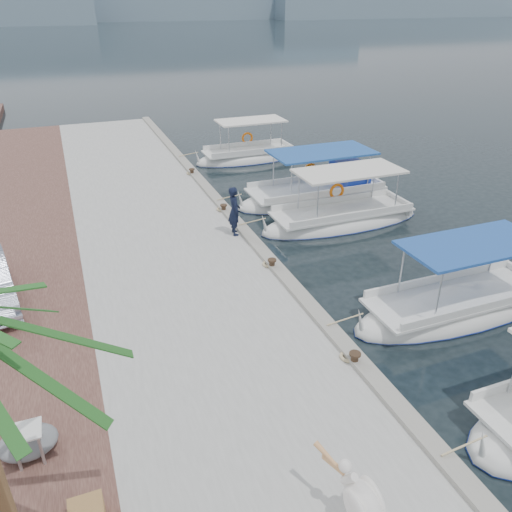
{
  "coord_description": "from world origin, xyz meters",
  "views": [
    {
      "loc": [
        -5.84,
        -11.28,
        8.2
      ],
      "look_at": [
        -1.0,
        1.23,
        1.2
      ],
      "focal_mm": 35.0,
      "sensor_mm": 36.0,
      "label": 1
    }
  ],
  "objects": [
    {
      "name": "folding_table",
      "position": [
        -7.38,
        -3.69,
        1.02
      ],
      "size": [
        0.55,
        0.55,
        0.73
      ],
      "color": "silver",
      "rests_on": "cobblestone_strip"
    },
    {
      "name": "ground",
      "position": [
        0.0,
        0.0,
        0.0
      ],
      "size": [
        400.0,
        400.0,
        0.0
      ],
      "primitive_type": "plane",
      "color": "black",
      "rests_on": "ground"
    },
    {
      "name": "fisherman",
      "position": [
        -0.6,
        4.41,
        1.4
      ],
      "size": [
        0.49,
        0.69,
        1.79
      ],
      "primitive_type": "imported",
      "rotation": [
        0.0,
        0.0,
        1.48
      ],
      "color": "black",
      "rests_on": "concrete_quay"
    },
    {
      "name": "fishing_caique_c",
      "position": [
        4.09,
        4.79,
        0.12
      ],
      "size": [
        7.0,
        2.2,
        2.83
      ],
      "color": "silver",
      "rests_on": "ground"
    },
    {
      "name": "fishing_caique_d",
      "position": [
        4.44,
        7.55,
        0.19
      ],
      "size": [
        7.5,
        2.59,
        2.83
      ],
      "color": "silver",
      "rests_on": "ground"
    },
    {
      "name": "tarp_bundle",
      "position": [
        -7.44,
        -3.44,
        0.7
      ],
      "size": [
        1.1,
        0.9,
        0.4
      ],
      "primitive_type": "ellipsoid",
      "color": "slate",
      "rests_on": "cobblestone_strip"
    },
    {
      "name": "pelican",
      "position": [
        -2.41,
        -7.03,
        1.1
      ],
      "size": [
        0.8,
        1.51,
        1.17
      ],
      "color": "tan",
      "rests_on": "concrete_quay"
    },
    {
      "name": "concrete_quay",
      "position": [
        -3.0,
        5.0,
        0.25
      ],
      "size": [
        6.0,
        40.0,
        0.5
      ],
      "primitive_type": "cube",
      "color": "#A09F9B",
      "rests_on": "ground"
    },
    {
      "name": "quay_curb",
      "position": [
        -0.22,
        5.0,
        0.56
      ],
      "size": [
        0.44,
        40.0,
        0.12
      ],
      "primitive_type": "cube",
      "color": "gray",
      "rests_on": "concrete_quay"
    },
    {
      "name": "fishing_caique_b",
      "position": [
        3.97,
        -2.06,
        0.13
      ],
      "size": [
        6.77,
        2.15,
        2.83
      ],
      "color": "silver",
      "rests_on": "ground"
    },
    {
      "name": "mooring_bollards",
      "position": [
        -0.35,
        1.5,
        0.69
      ],
      "size": [
        0.28,
        20.28,
        0.33
      ],
      "color": "black",
      "rests_on": "concrete_quay"
    },
    {
      "name": "cobblestone_strip",
      "position": [
        -8.0,
        5.0,
        0.25
      ],
      "size": [
        4.0,
        40.0,
        0.5
      ],
      "primitive_type": "cube",
      "color": "#51312A",
      "rests_on": "ground"
    },
    {
      "name": "fishing_caique_e",
      "position": [
        3.65,
        14.43,
        0.13
      ],
      "size": [
        6.12,
        2.08,
        2.83
      ],
      "color": "silver",
      "rests_on": "ground"
    }
  ]
}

